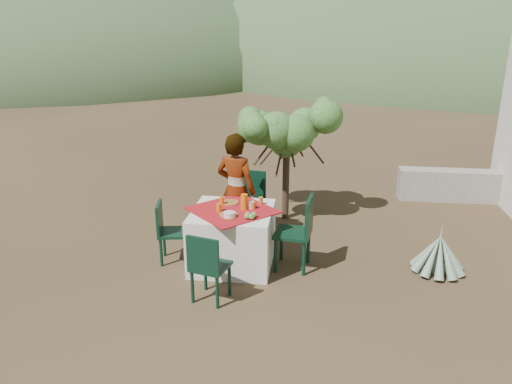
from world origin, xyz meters
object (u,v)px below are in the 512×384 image
agave (439,254)px  juice_pitcher (244,202)px  person (236,190)px  chair_left (168,229)px  shrub_tree (290,136)px  table (233,237)px  chair_far (249,200)px  chair_right (299,230)px  chair_near (207,265)px

agave → juice_pitcher: juice_pitcher is taller
person → juice_pitcher: (0.21, -0.59, 0.05)m
chair_left → shrub_tree: 2.48m
table → person: bearing=94.9°
table → juice_pitcher: 0.51m
chair_far → shrub_tree: size_ratio=0.56×
chair_far → chair_left: chair_far is taller
table → shrub_tree: (0.61, 1.75, 0.97)m
chair_far → person: size_ratio=0.59×
chair_right → agave: size_ratio=1.34×
shrub_tree → agave: bearing=-39.2°
chair_left → juice_pitcher: 1.09m
chair_left → chair_far: bearing=-51.2°
chair_far → juice_pitcher: bearing=-74.6°
chair_far → agave: chair_far is taller
table → chair_left: bearing=-178.1°
chair_far → agave: size_ratio=1.32×
chair_right → person: size_ratio=0.60×
chair_near → person: bearing=-77.1°
table → chair_far: size_ratio=1.37×
person → juice_pitcher: size_ratio=8.12×
chair_right → shrub_tree: shrub_tree is taller
chair_right → person: 1.15m
person → agave: 2.78m
chair_right → person: person is taller
shrub_tree → chair_near: bearing=-104.9°
chair_near → agave: 2.95m
chair_near → juice_pitcher: bearing=-89.7°
table → chair_left: chair_left is taller
shrub_tree → person: bearing=-120.6°
person → chair_right: bearing=164.7°
chair_near → chair_left: chair_near is taller
table → agave: (2.62, 0.12, -0.14)m
chair_left → shrub_tree: (1.47, 1.78, 0.90)m
chair_far → person: (-0.12, -0.40, 0.28)m
chair_right → table: bearing=-83.7°
chair_right → shrub_tree: size_ratio=0.57×
agave → chair_right: bearing=-175.8°
shrub_tree → agave: (2.01, -1.64, -1.11)m
chair_far → juice_pitcher: size_ratio=4.78×
juice_pitcher → shrub_tree: bearing=75.0°
table → juice_pitcher: size_ratio=6.53×
table → shrub_tree: size_ratio=0.76×
chair_near → juice_pitcher: juice_pitcher is taller
juice_pitcher → chair_right: bearing=-3.7°
table → chair_near: size_ratio=1.56×
chair_near → agave: size_ratio=1.16×
person → agave: size_ratio=2.24×
chair_right → juice_pitcher: 0.78m
table → shrub_tree: bearing=70.7°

